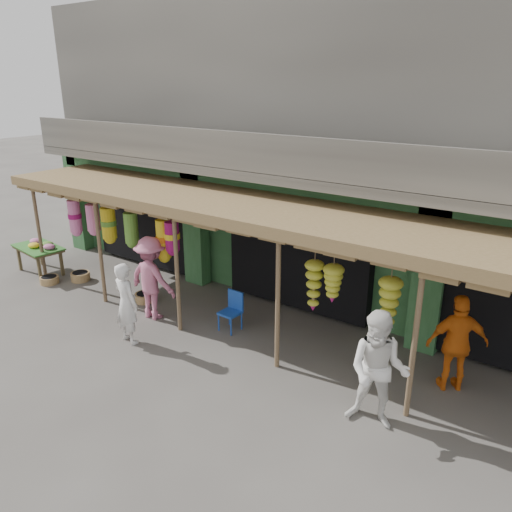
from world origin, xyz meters
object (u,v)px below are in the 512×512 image
Objects in this scene: person_vendor at (457,343)px; person_right at (378,371)px; person_shopper at (152,278)px; flower_table at (39,248)px; blue_chair at (232,309)px; person_front at (126,303)px.

person_right is at bearing 33.01° from person_vendor.
person_vendor is (0.72, 1.69, -0.08)m from person_right.
flower_table is at bearing -2.64° from person_shopper.
person_vendor is 0.93× the size of person_shopper.
flower_table is 0.90× the size of person_vendor.
blue_chair is at bearing -163.35° from person_shopper.
person_vendor reaches higher than blue_chair.
person_shopper is at bearing -61.67° from person_front.
person_right reaches higher than person_front.
person_right is (10.14, -0.72, 0.24)m from flower_table.
person_shopper is (-5.56, 0.61, -0.01)m from person_right.
person_shopper is at bearing 163.17° from person_right.
person_right is at bearing -166.84° from person_front.
flower_table is at bearing 165.41° from person_right.
person_front is 5.18m from person_right.
blue_chair is at bearing -27.69° from person_vendor.
person_vendor is 6.37m from person_shopper.
person_right reaches higher than blue_chair.
flower_table is at bearing -5.46° from person_front.
blue_chair is 3.98m from person_right.
blue_chair is at bearing 151.80° from person_right.
person_front is at bearing 109.04° from person_shopper.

